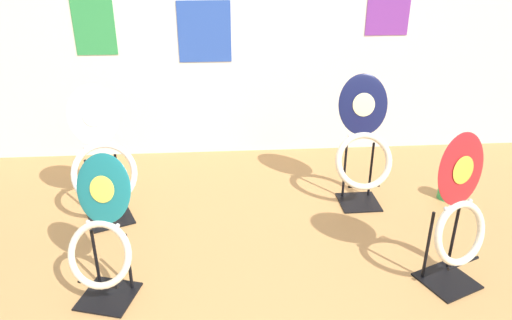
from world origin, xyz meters
TOP-DOWN VIEW (x-y plane):
  - toilet_seat_display_crimson_swirl at (1.00, 0.58)m, footprint 0.39×0.37m
  - toilet_seat_display_white_plain at (-1.04, 1.41)m, footprint 0.47×0.42m
  - toilet_seat_display_navy_moon at (0.73, 1.50)m, footprint 0.41×0.33m
  - toilet_seat_display_teal_sax at (-0.89, 0.60)m, footprint 0.40×0.39m
  - paint_can at (1.39, 1.50)m, footprint 0.14×0.14m

SIDE VIEW (x-z plane):
  - paint_can at x=1.39m, z-range 0.00..0.16m
  - toilet_seat_display_teal_sax at x=-0.89m, z-range -0.03..0.77m
  - toilet_seat_display_crimson_swirl at x=1.00m, z-range -0.03..0.86m
  - toilet_seat_display_navy_moon at x=0.73m, z-range -0.03..0.90m
  - toilet_seat_display_white_plain at x=-1.04m, z-range -0.02..0.90m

